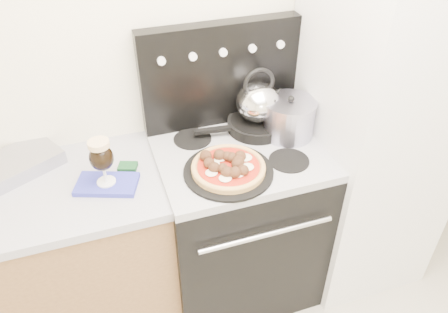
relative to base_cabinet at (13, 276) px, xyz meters
name	(u,v)px	position (x,y,z in m)	size (l,w,h in m)	color
room_shell	(332,244)	(1.02, -0.91, 0.82)	(3.52, 3.01, 2.52)	#B7AD9E
base_cabinet	(13,276)	(0.00, 0.00, 0.00)	(1.45, 0.60, 0.86)	brown
stove_body	(237,224)	(1.10, -0.02, 0.01)	(0.76, 0.65, 0.88)	black
cooktop	(239,153)	(1.10, -0.02, 0.47)	(0.76, 0.65, 0.04)	#ADADB2
backguard	(220,74)	(1.10, 0.25, 0.74)	(0.76, 0.08, 0.50)	black
fridge	(375,121)	(1.80, -0.05, 0.52)	(0.64, 0.68, 1.90)	silver
foil_sheet	(21,162)	(0.16, 0.18, 0.50)	(0.31, 0.23, 0.06)	silver
oven_mitt	(107,184)	(0.50, -0.07, 0.48)	(0.25, 0.15, 0.02)	#3035AF
beer_glass	(102,162)	(0.50, -0.07, 0.60)	(0.10, 0.10, 0.21)	black
pizza_pan	(228,171)	(1.00, -0.17, 0.50)	(0.39, 0.39, 0.01)	black
pizza	(228,166)	(1.00, -0.17, 0.52)	(0.32, 0.32, 0.05)	#CA8743
skillet	(257,124)	(1.25, 0.11, 0.52)	(0.29, 0.29, 0.05)	black
tea_kettle	(258,99)	(1.25, 0.11, 0.65)	(0.21, 0.21, 0.23)	silver
stock_pot	(289,119)	(1.37, 0.02, 0.58)	(0.24, 0.24, 0.17)	#A6A3B9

